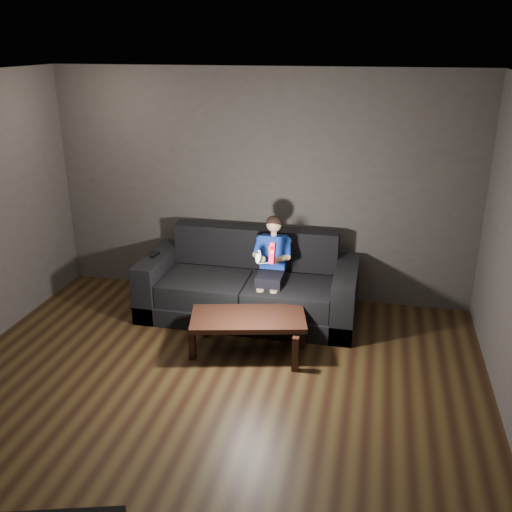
# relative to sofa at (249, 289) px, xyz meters

# --- Properties ---
(floor) EXTENTS (5.00, 5.00, 0.00)m
(floor) POSITION_rel_sofa_xyz_m (0.00, -1.89, -0.30)
(floor) COLOR black
(floor) RESTS_ON ground
(back_wall) EXTENTS (5.00, 0.04, 2.70)m
(back_wall) POSITION_rel_sofa_xyz_m (0.00, 0.61, 1.05)
(back_wall) COLOR #3A3633
(back_wall) RESTS_ON ground
(ceiling) EXTENTS (5.00, 5.00, 0.02)m
(ceiling) POSITION_rel_sofa_xyz_m (0.00, -1.89, 2.40)
(ceiling) COLOR silver
(ceiling) RESTS_ON back_wall
(sofa) EXTENTS (2.41, 1.04, 0.93)m
(sofa) POSITION_rel_sofa_xyz_m (0.00, 0.00, 0.00)
(sofa) COLOR black
(sofa) RESTS_ON floor
(child) EXTENTS (0.42, 0.51, 1.02)m
(child) POSITION_rel_sofa_xyz_m (0.27, -0.08, 0.43)
(child) COLOR black
(child) RESTS_ON sofa
(wii_remote_red) EXTENTS (0.07, 0.09, 0.22)m
(wii_remote_red) POSITION_rel_sofa_xyz_m (0.35, -0.47, 0.64)
(wii_remote_red) COLOR #EA1647
(wii_remote_red) RESTS_ON child
(nunchuk_white) EXTENTS (0.08, 0.10, 0.15)m
(nunchuk_white) POSITION_rel_sofa_xyz_m (0.20, -0.47, 0.59)
(nunchuk_white) COLOR silver
(nunchuk_white) RESTS_ON child
(wii_remote_black) EXTENTS (0.05, 0.17, 0.03)m
(wii_remote_black) POSITION_rel_sofa_xyz_m (-1.08, -0.09, 0.37)
(wii_remote_black) COLOR black
(wii_remote_black) RESTS_ON sofa
(coffee_table) EXTENTS (1.23, 0.80, 0.41)m
(coffee_table) POSITION_rel_sofa_xyz_m (0.19, -0.86, 0.05)
(coffee_table) COLOR black
(coffee_table) RESTS_ON floor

